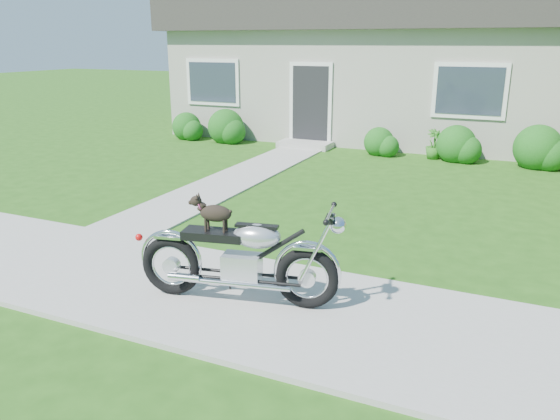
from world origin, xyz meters
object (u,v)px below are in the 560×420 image
object	(u,v)px
house	(394,61)
motorcycle_with_dog	(241,257)
potted_plant_left	(230,130)
potted_plant_right	(434,144)

from	to	relation	value
house	motorcycle_with_dog	distance (m)	12.26
potted_plant_left	motorcycle_with_dog	world-z (taller)	motorcycle_with_dog
house	motorcycle_with_dog	world-z (taller)	house
potted_plant_left	potted_plant_right	bearing A→B (deg)	0.00
potted_plant_right	house	bearing A→B (deg)	118.30
potted_plant_left	motorcycle_with_dog	bearing A→B (deg)	-60.08
potted_plant_left	motorcycle_with_dog	xyz separation A→B (m)	(4.98, -8.65, 0.20)
potted_plant_right	motorcycle_with_dog	bearing A→B (deg)	-94.07
house	potted_plant_left	distance (m)	5.39
potted_plant_right	motorcycle_with_dog	world-z (taller)	motorcycle_with_dog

